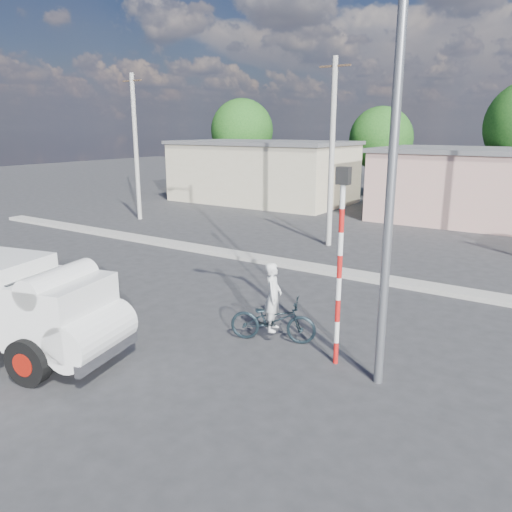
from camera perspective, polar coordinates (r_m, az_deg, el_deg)
The scene contains 10 objects.
ground_plane at distance 12.05m, azimuth -8.30°, elevation -10.89°, with size 120.00×120.00×0.00m, color #2B2C2E.
median at distance 18.35m, azimuth 8.52°, elevation -1.68°, with size 40.00×0.80×0.16m, color #99968E.
truck at distance 12.67m, azimuth -26.42°, elevation -4.89°, with size 5.79×3.14×2.27m.
bicycle at distance 12.34m, azimuth 1.95°, elevation -7.29°, with size 0.74×2.13×1.12m, color black.
cyclist at distance 12.24m, azimuth 1.96°, elevation -6.01°, with size 0.62×0.41×1.70m, color silver.
traffic_pole at distance 10.71m, azimuth 9.61°, elevation 0.56°, with size 0.28×0.18×4.36m.
streetlight at distance 9.78m, azimuth 14.60°, elevation 13.03°, with size 2.34×0.22×9.00m.
building_row at distance 30.82m, azimuth 21.88°, elevation 7.85°, with size 37.80×7.30×4.44m.
tree_row at distance 37.89m, azimuth 19.37°, elevation 13.21°, with size 34.13×7.32×8.10m.
utility_poles at distance 20.48m, azimuth 22.29°, elevation 10.43°, with size 35.40×0.24×8.00m.
Camera 1 is at (7.38, -8.03, 5.13)m, focal length 35.00 mm.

